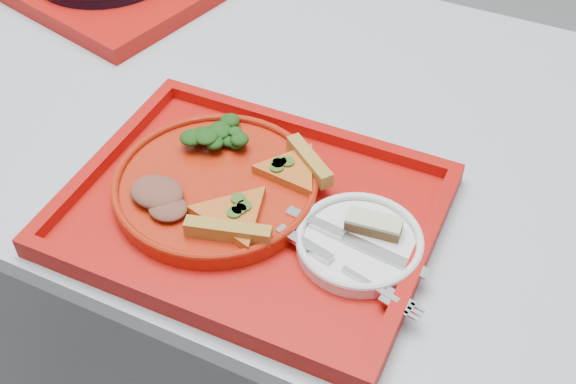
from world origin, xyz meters
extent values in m
plane|color=gray|center=(0.00, 0.00, 0.00)|extent=(10.00, 10.00, 0.00)
cube|color=#A1A9B5|center=(0.00, 0.00, 0.73)|extent=(1.60, 0.80, 0.03)
cylinder|color=gray|center=(-0.72, 0.32, 0.36)|extent=(0.05, 0.05, 0.72)
cube|color=#AB0D09|center=(0.23, -0.21, 0.76)|extent=(0.45, 0.36, 0.01)
cylinder|color=#A71E0B|center=(0.17, -0.20, 0.77)|extent=(0.26, 0.26, 0.02)
cylinder|color=white|center=(0.37, -0.21, 0.77)|extent=(0.15, 0.15, 0.01)
ellipsoid|color=black|center=(0.15, -0.13, 0.80)|extent=(0.08, 0.07, 0.04)
ellipsoid|color=brown|center=(0.12, -0.26, 0.79)|extent=(0.07, 0.06, 0.02)
cube|color=#52321B|center=(0.38, -0.19, 0.78)|extent=(0.07, 0.03, 0.01)
cube|color=beige|center=(0.38, -0.19, 0.79)|extent=(0.07, 0.03, 0.00)
cube|color=silver|center=(0.37, -0.22, 0.78)|extent=(0.19, 0.04, 0.01)
cube|color=silver|center=(0.37, -0.26, 0.78)|extent=(0.18, 0.06, 0.01)
camera|label=1|loc=(0.53, -0.75, 1.42)|focal=45.00mm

